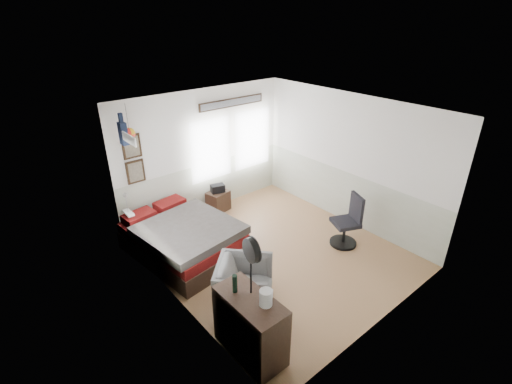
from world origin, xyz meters
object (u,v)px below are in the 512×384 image
at_px(armchair, 244,284).
at_px(nightstand, 218,201).
at_px(bed, 183,239).
at_px(dresser, 250,326).
at_px(task_chair, 348,225).

xyz_separation_m(armchair, nightstand, (1.39, 2.72, -0.15)).
xyz_separation_m(bed, nightstand, (1.45, 0.97, -0.10)).
relative_size(dresser, nightstand, 2.19).
relative_size(armchair, task_chair, 0.80).
height_order(armchair, nightstand, armchair).
height_order(bed, task_chair, task_chair).
bearing_deg(dresser, nightstand, 61.42).
relative_size(armchair, nightstand, 1.80).
distance_m(nightstand, task_chair, 2.93).
bearing_deg(task_chair, dresser, -141.83).
xyz_separation_m(bed, dresser, (-0.44, -2.50, 0.12)).
bearing_deg(bed, nightstand, 26.54).
height_order(dresser, nightstand, dresser).
distance_m(dresser, task_chair, 3.12).
bearing_deg(bed, dresser, -107.19).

